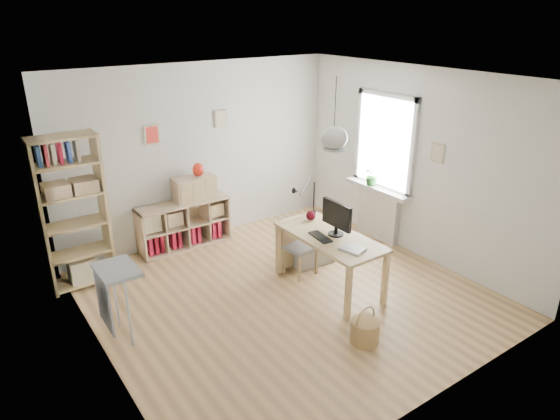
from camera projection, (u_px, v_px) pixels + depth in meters
ground at (287, 295)px, 6.36m from camera, size 4.50×4.50×0.00m
room_shell at (334, 138)px, 5.79m from camera, size 4.50×4.50×4.50m
window_unit at (385, 142)px, 7.41m from camera, size 0.07×1.16×1.46m
radiator at (378, 214)px, 7.83m from camera, size 0.10×0.80×0.80m
windowsill at (378, 189)px, 7.64m from camera, size 0.22×1.20×0.06m
desk at (330, 242)px, 6.29m from camera, size 0.70×1.50×0.75m
cube_shelf at (182, 228)px, 7.58m from camera, size 1.40×0.38×0.72m
tall_bookshelf at (72, 207)px, 6.24m from camera, size 0.80×0.38×2.00m
side_table at (112, 285)px, 5.29m from camera, size 0.40×0.55×0.85m
chair at (298, 244)px, 6.76m from camera, size 0.40×0.40×0.76m
wicker_basket at (365, 331)px, 5.42m from camera, size 0.32×0.32×0.44m
storage_chest at (308, 247)px, 7.17m from camera, size 0.63×0.70×0.63m
monitor at (337, 217)px, 6.19m from camera, size 0.20×0.50×0.43m
keyboard at (320, 237)px, 6.19m from camera, size 0.18×0.38×0.02m
task_lamp at (303, 196)px, 6.61m from camera, size 0.47×0.17×0.50m
yarn_ball at (311, 216)px, 6.69m from camera, size 0.13×0.13×0.13m
paper_tray at (353, 249)px, 5.87m from camera, size 0.28×0.32×0.03m
drawer_chest at (194, 189)px, 7.44m from camera, size 0.63×0.30×0.36m
red_vase at (198, 170)px, 7.38m from camera, size 0.17×0.17×0.20m
potted_plant at (372, 175)px, 7.65m from camera, size 0.34×0.31×0.32m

